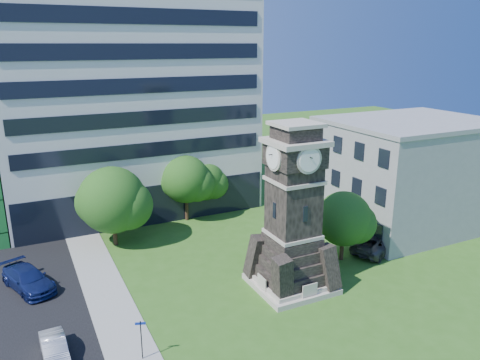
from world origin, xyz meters
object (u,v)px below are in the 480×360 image
clock_tower (293,219)px  car_east_lot (378,243)px  park_bench (316,283)px  street_sign (141,336)px  car_street_mid (55,349)px  car_street_north (28,279)px

clock_tower → car_east_lot: bearing=10.7°
park_bench → street_sign: 13.57m
car_east_lot → park_bench: car_east_lot is taller
car_street_mid → car_east_lot: 26.65m
car_street_north → park_bench: bearing=-48.0°
car_street_mid → street_sign: 5.07m
car_east_lot → park_bench: size_ratio=2.77×
car_street_mid → car_street_north: bearing=93.1°
clock_tower → street_sign: clock_tower is taller
car_street_mid → street_sign: size_ratio=1.51×
car_street_north → street_sign: street_sign is taller
car_street_north → clock_tower: bearing=-46.3°
clock_tower → car_east_lot: size_ratio=2.15×
car_street_mid → park_bench: car_street_mid is taller
car_street_north → car_east_lot: size_ratio=0.95×
car_street_north → car_east_lot: 28.12m
clock_tower → car_street_north: clock_tower is taller
car_street_mid → street_sign: street_sign is taller
park_bench → car_street_north: bearing=148.1°
clock_tower → car_street_north: 19.74m
clock_tower → car_street_mid: size_ratio=3.26×
car_street_mid → car_street_north: size_ratio=0.69×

